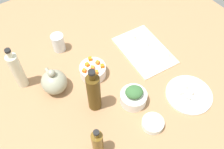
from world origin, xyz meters
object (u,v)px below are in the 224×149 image
cutting_board (144,51)px  teapot (54,82)px  bowl_carrots (93,71)px  drinking_glass_0 (58,43)px  bowl_small_side (153,123)px  bottle_3 (17,70)px  bottle_1 (94,92)px  bottle_2 (97,143)px  plate_tofu (189,95)px  bowl_greens (133,98)px

cutting_board → teapot: bearing=83.6°
cutting_board → bowl_carrots: bearing=85.2°
teapot → drinking_glass_0: size_ratio=1.45×
bowl_small_side → bowl_carrots: bearing=9.6°
cutting_board → bottle_3: (18.23, 65.99, 10.82)cm
bottle_1 → bottle_2: (-19.50, 10.79, -3.89)cm
plate_tofu → drinking_glass_0: 76.01cm
bowl_greens → bottle_1: bottle_1 is taller
bowl_carrots → bowl_small_side: (-40.73, -6.88, -1.43)cm
plate_tofu → teapot: 67.82cm
bowl_greens → bottle_2: (-10.79, 27.48, 4.87)cm
bottle_1 → bottle_3: size_ratio=1.05×
bottle_1 → bottle_3: bottle_1 is taller
bowl_small_side → bottle_3: bearing=35.4°
bottle_1 → drinking_glass_0: (43.25, -3.17, -6.66)cm
cutting_board → plate_tofu: plate_tofu is taller
bowl_small_side → bottle_3: size_ratio=0.39×
bowl_carrots → bottle_2: 41.69cm
plate_tofu → bottle_3: (54.16, 65.53, 10.72)cm
bowl_small_side → bottle_3: (56.22, 39.88, 9.66)cm
drinking_glass_0 → cutting_board: bearing=-126.8°
bottle_2 → drinking_glass_0: (62.75, -13.96, -2.77)cm
cutting_board → plate_tofu: 35.93cm
bowl_greens → bottle_3: bottle_3 is taller
plate_tofu → bowl_small_side: 25.75cm
cutting_board → bottle_2: bottle_2 is taller
bottle_3 → bottle_2: bearing=-166.0°
bottle_3 → drinking_glass_0: 29.66cm
teapot → plate_tofu: bearing=-128.4°
cutting_board → bottle_2: size_ratio=1.85×
bottle_3 → drinking_glass_0: (11.09, -26.82, -6.12)cm
cutting_board → bowl_greens: (-22.64, 25.65, 2.60)cm
cutting_board → bowl_small_side: 46.11cm
bowl_greens → bottle_3: (40.87, 40.33, 8.22)cm
teapot → bottle_3: bottle_3 is taller
plate_tofu → teapot: size_ratio=1.54×
cutting_board → bottle_1: bearing=108.2°
teapot → bottle_3: bearing=45.8°
drinking_glass_0 → bottle_2: bearing=167.5°
plate_tofu → bottle_3: size_ratio=0.89×
teapot → bowl_carrots: bearing=-99.1°
bowl_carrots → drinking_glass_0: 27.37cm
bowl_greens → teapot: (28.68, 27.81, 2.84)cm
plate_tofu → bottle_3: bottle_3 is taller
drinking_glass_0 → bowl_carrots: bearing=-166.9°
bowl_small_side → bowl_greens: bearing=-1.7°
bowl_greens → drinking_glass_0: size_ratio=1.25×
bottle_2 → bowl_greens: bearing=-68.6°
bowl_small_side → teapot: bearing=31.9°
plate_tofu → bowl_small_side: (-2.06, 25.65, 1.06)cm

